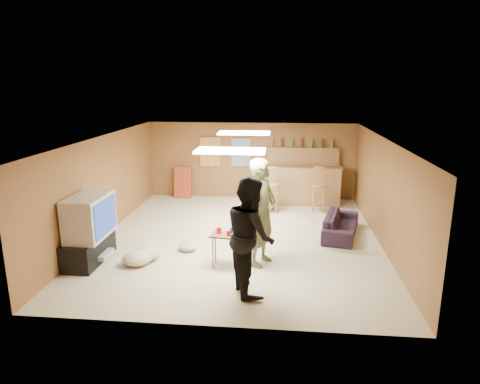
# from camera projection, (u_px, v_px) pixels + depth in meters

# --- Properties ---
(ground) EXTENTS (7.00, 7.00, 0.00)m
(ground) POSITION_uv_depth(u_px,v_px,m) (239.00, 238.00, 9.36)
(ground) COLOR #BDB490
(ground) RESTS_ON ground
(ceiling) EXTENTS (6.00, 7.00, 0.02)m
(ceiling) POSITION_uv_depth(u_px,v_px,m) (239.00, 138.00, 8.82)
(ceiling) COLOR silver
(ceiling) RESTS_ON ground
(wall_back) EXTENTS (6.00, 0.02, 2.20)m
(wall_back) POSITION_uv_depth(u_px,v_px,m) (251.00, 161.00, 12.46)
(wall_back) COLOR brown
(wall_back) RESTS_ON ground
(wall_front) EXTENTS (6.00, 0.02, 2.20)m
(wall_front) POSITION_uv_depth(u_px,v_px,m) (213.00, 253.00, 5.72)
(wall_front) COLOR brown
(wall_front) RESTS_ON ground
(wall_left) EXTENTS (0.02, 7.00, 2.20)m
(wall_left) POSITION_uv_depth(u_px,v_px,m) (103.00, 187.00, 9.38)
(wall_left) COLOR brown
(wall_left) RESTS_ON ground
(wall_right) EXTENTS (0.02, 7.00, 2.20)m
(wall_right) POSITION_uv_depth(u_px,v_px,m) (384.00, 193.00, 8.81)
(wall_right) COLOR brown
(wall_right) RESTS_ON ground
(tv_stand) EXTENTS (0.55, 1.30, 0.50)m
(tv_stand) POSITION_uv_depth(u_px,v_px,m) (89.00, 249.00, 8.11)
(tv_stand) COLOR black
(tv_stand) RESTS_ON ground
(dvd_box) EXTENTS (0.35, 0.50, 0.08)m
(dvd_box) POSITION_uv_depth(u_px,v_px,m) (100.00, 254.00, 8.12)
(dvd_box) COLOR #B2B2B7
(dvd_box) RESTS_ON tv_stand
(tv_body) EXTENTS (0.60, 1.10, 0.80)m
(tv_body) POSITION_uv_depth(u_px,v_px,m) (89.00, 216.00, 7.95)
(tv_body) COLOR #B2B2B7
(tv_body) RESTS_ON tv_stand
(tv_screen) EXTENTS (0.02, 0.95, 0.65)m
(tv_screen) POSITION_uv_depth(u_px,v_px,m) (106.00, 217.00, 7.92)
(tv_screen) COLOR navy
(tv_screen) RESTS_ON tv_body
(bar_counter) EXTENTS (2.00, 0.60, 1.10)m
(bar_counter) POSITION_uv_depth(u_px,v_px,m) (303.00, 185.00, 11.93)
(bar_counter) COLOR brown
(bar_counter) RESTS_ON ground
(bar_lip) EXTENTS (2.10, 0.12, 0.05)m
(bar_lip) POSITION_uv_depth(u_px,v_px,m) (304.00, 167.00, 11.55)
(bar_lip) COLOR #462716
(bar_lip) RESTS_ON bar_counter
(bar_shelf) EXTENTS (2.00, 0.18, 0.05)m
(bar_shelf) POSITION_uv_depth(u_px,v_px,m) (304.00, 148.00, 12.13)
(bar_shelf) COLOR brown
(bar_shelf) RESTS_ON bar_backing
(bar_backing) EXTENTS (2.00, 0.14, 0.60)m
(bar_backing) POSITION_uv_depth(u_px,v_px,m) (303.00, 159.00, 12.22)
(bar_backing) COLOR brown
(bar_backing) RESTS_ON bar_counter
(poster_left) EXTENTS (0.60, 0.03, 0.85)m
(poster_left) POSITION_uv_depth(u_px,v_px,m) (210.00, 152.00, 12.48)
(poster_left) COLOR #BF3F26
(poster_left) RESTS_ON wall_back
(poster_right) EXTENTS (0.55, 0.03, 0.80)m
(poster_right) POSITION_uv_depth(u_px,v_px,m) (241.00, 152.00, 12.39)
(poster_right) COLOR #334C99
(poster_right) RESTS_ON wall_back
(folding_chair_stack) EXTENTS (0.50, 0.26, 0.91)m
(folding_chair_stack) POSITION_uv_depth(u_px,v_px,m) (183.00, 182.00, 12.62)
(folding_chair_stack) COLOR #A83B1F
(folding_chair_stack) RESTS_ON ground
(ceiling_panel_front) EXTENTS (1.20, 0.60, 0.04)m
(ceiling_panel_front) POSITION_uv_depth(u_px,v_px,m) (230.00, 151.00, 7.38)
(ceiling_panel_front) COLOR white
(ceiling_panel_front) RESTS_ON ceiling
(ceiling_panel_back) EXTENTS (1.20, 0.60, 0.04)m
(ceiling_panel_back) POSITION_uv_depth(u_px,v_px,m) (244.00, 133.00, 9.98)
(ceiling_panel_back) COLOR white
(ceiling_panel_back) RESTS_ON ceiling
(person_olive) EXTENTS (0.72, 0.86, 2.01)m
(person_olive) POSITION_uv_depth(u_px,v_px,m) (262.00, 212.00, 7.83)
(person_olive) COLOR brown
(person_olive) RESTS_ON ground
(person_black) EXTENTS (0.99, 1.12, 1.91)m
(person_black) POSITION_uv_depth(u_px,v_px,m) (250.00, 236.00, 6.79)
(person_black) COLOR black
(person_black) RESTS_ON ground
(sofa) EXTENTS (1.01, 1.78, 0.49)m
(sofa) POSITION_uv_depth(u_px,v_px,m) (341.00, 225.00, 9.50)
(sofa) COLOR black
(sofa) RESTS_ON ground
(tray_table) EXTENTS (0.55, 0.47, 0.63)m
(tray_table) POSITION_uv_depth(u_px,v_px,m) (225.00, 250.00, 7.87)
(tray_table) COLOR #462716
(tray_table) RESTS_ON ground
(cup_red_near) EXTENTS (0.11, 0.11, 0.12)m
(cup_red_near) POSITION_uv_depth(u_px,v_px,m) (219.00, 230.00, 7.82)
(cup_red_near) COLOR red
(cup_red_near) RESTS_ON tray_table
(cup_red_far) EXTENTS (0.09, 0.09, 0.10)m
(cup_red_far) POSITION_uv_depth(u_px,v_px,m) (229.00, 233.00, 7.70)
(cup_red_far) COLOR red
(cup_red_far) RESTS_ON tray_table
(cup_blue) EXTENTS (0.10, 0.10, 0.11)m
(cup_blue) POSITION_uv_depth(u_px,v_px,m) (231.00, 230.00, 7.84)
(cup_blue) COLOR #162E9A
(cup_blue) RESTS_ON tray_table
(bar_stool_left) EXTENTS (0.42, 0.42, 1.19)m
(bar_stool_left) POSITION_uv_depth(u_px,v_px,m) (272.00, 190.00, 11.13)
(bar_stool_left) COLOR brown
(bar_stool_left) RESTS_ON ground
(bar_stool_right) EXTENTS (0.42, 0.42, 1.28)m
(bar_stool_right) POSITION_uv_depth(u_px,v_px,m) (319.00, 188.00, 11.16)
(bar_stool_right) COLOR brown
(bar_stool_right) RESTS_ON ground
(cushion_near_tv) EXTENTS (0.55, 0.55, 0.24)m
(cushion_near_tv) POSITION_uv_depth(u_px,v_px,m) (146.00, 254.00, 8.22)
(cushion_near_tv) COLOR tan
(cushion_near_tv) RESTS_ON ground
(cushion_mid) EXTENTS (0.49, 0.49, 0.17)m
(cushion_mid) POSITION_uv_depth(u_px,v_px,m) (188.00, 246.00, 8.68)
(cushion_mid) COLOR tan
(cushion_mid) RESTS_ON ground
(cushion_far) EXTENTS (0.63, 0.63, 0.25)m
(cushion_far) POSITION_uv_depth(u_px,v_px,m) (137.00, 258.00, 8.00)
(cushion_far) COLOR tan
(cushion_far) RESTS_ON ground
(bottle_row) EXTENTS (1.76, 0.08, 0.26)m
(bottle_row) POSITION_uv_depth(u_px,v_px,m) (302.00, 143.00, 12.07)
(bottle_row) COLOR #3F7233
(bottle_row) RESTS_ON bar_shelf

